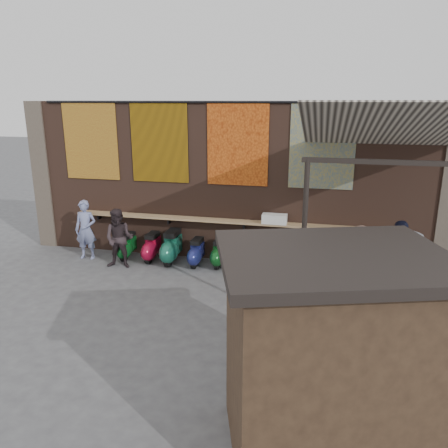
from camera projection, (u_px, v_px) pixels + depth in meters
name	position (u px, v px, depth m)	size (l,w,h in m)	color
ground	(199.00, 301.00, 9.08)	(70.00, 70.00, 0.00)	#474749
brick_wall	(227.00, 183.00, 11.06)	(10.00, 0.40, 4.00)	brown
pier_left	(46.00, 175.00, 12.18)	(0.50, 0.50, 4.00)	#4C4238
eating_counter	(224.00, 221.00, 10.96)	(8.00, 0.32, 0.05)	#9E7A51
shelf_box	(274.00, 219.00, 10.62)	(0.60, 0.28, 0.23)	white
tapestry_redgold	(91.00, 141.00, 11.35)	(1.50, 0.02, 2.00)	maroon
tapestry_sun	(159.00, 142.00, 10.94)	(1.50, 0.02, 2.00)	#C3820B
tapestry_orange	(238.00, 144.00, 10.51)	(1.50, 0.02, 2.00)	#D15F1A
tapestry_multi	(322.00, 146.00, 10.08)	(1.50, 0.02, 2.00)	#244B86
hang_rail	(225.00, 102.00, 10.30)	(0.06, 0.06, 9.50)	black
scooter_stool_0	(127.00, 246.00, 11.41)	(0.32, 0.71, 0.68)	#0E6322
scooter_stool_1	(152.00, 247.00, 11.28)	(0.34, 0.75, 0.72)	maroon
scooter_stool_2	(172.00, 247.00, 11.09)	(0.40, 0.88, 0.84)	#175C46
scooter_stool_3	(196.00, 252.00, 10.95)	(0.32, 0.71, 0.68)	navy
scooter_stool_4	(219.00, 253.00, 10.90)	(0.32, 0.72, 0.68)	#0E4719
scooter_stool_5	(246.00, 254.00, 10.72)	(0.37, 0.82, 0.78)	black
scooter_stool_6	(271.00, 255.00, 10.61)	(0.38, 0.84, 0.80)	navy
scooter_stool_7	(298.00, 257.00, 10.46)	(0.37, 0.83, 0.79)	navy
scooter_stool_8	(324.00, 262.00, 10.32)	(0.33, 0.73, 0.70)	black
scooter_stool_9	(352.00, 264.00, 10.16)	(0.32, 0.72, 0.68)	#141C4C
scooter_stool_10	(377.00, 264.00, 10.02)	(0.38, 0.85, 0.81)	#963E0D
diner_left	(86.00, 230.00, 11.34)	(0.57, 0.37, 1.56)	#7982B1
diner_right	(119.00, 239.00, 10.71)	(0.73, 0.56, 1.49)	#2F2528
shopper_navy	(399.00, 263.00, 8.72)	(1.04, 0.43, 1.77)	black
shopper_grey	(406.00, 276.00, 8.11)	(1.14, 0.65, 1.76)	slate
shopper_tan	(360.00, 262.00, 9.04)	(0.78, 0.50, 1.59)	#7F5E51
market_stall	(328.00, 360.00, 4.97)	(2.18, 1.64, 2.36)	black
stall_roof	(336.00, 258.00, 4.63)	(2.44, 1.88, 0.12)	black
stall_sign	(310.00, 287.00, 5.64)	(1.20, 0.04, 0.50)	gold
stall_shelf	(307.00, 345.00, 5.87)	(1.81, 0.10, 0.06)	#473321
awning_canvas	(388.00, 127.00, 8.19)	(3.20, 3.40, 0.03)	beige
awning_ledger	(381.00, 104.00, 9.57)	(3.30, 0.08, 0.12)	#33261C
awning_header	(397.00, 162.00, 6.91)	(3.00, 0.08, 0.08)	black
awning_post_left	(303.00, 247.00, 7.64)	(0.09, 0.09, 3.10)	black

